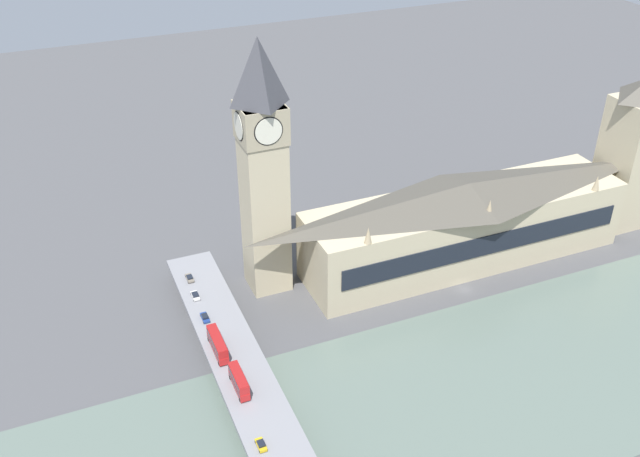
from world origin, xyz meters
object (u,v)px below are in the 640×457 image
object	(u,v)px
clock_tower	(263,164)
car_southbound_lead	(261,445)
car_northbound_tail	(190,278)
car_northbound_mid	(195,295)
parliament_hall	(465,222)
double_decker_bus_mid	(239,381)
car_northbound_lead	(205,317)
victoria_tower	(634,152)
road_bridge	(274,442)
double_decker_bus_rear	(218,344)

from	to	relation	value
clock_tower	car_southbound_lead	size ratio (longest dim) A/B	19.87
car_northbound_tail	car_southbound_lead	bearing A→B (deg)	179.32
car_northbound_mid	parliament_hall	bearing A→B (deg)	-93.30
double_decker_bus_mid	car_northbound_lead	world-z (taller)	double_decker_bus_mid
victoria_tower	clock_tower	bearing A→B (deg)	85.06
car_northbound_lead	double_decker_bus_mid	bearing A→B (deg)	-178.52
double_decker_bus_mid	car_northbound_mid	distance (m)	40.09
parliament_hall	road_bridge	world-z (taller)	parliament_hall
car_northbound_mid	car_southbound_lead	distance (m)	59.02
clock_tower	victoria_tower	distance (m)	128.23
parliament_hall	double_decker_bus_rear	world-z (taller)	parliament_hall
double_decker_bus_rear	car_northbound_lead	size ratio (longest dim) A/B	2.75
double_decker_bus_mid	car_northbound_lead	distance (m)	29.38
car_northbound_lead	parliament_hall	bearing A→B (deg)	-86.17
parliament_hall	road_bridge	distance (m)	98.68
victoria_tower	double_decker_bus_rear	distance (m)	153.55
car_northbound_lead	car_northbound_tail	world-z (taller)	car_northbound_lead
car_northbound_mid	double_decker_bus_rear	bearing A→B (deg)	179.26
double_decker_bus_rear	car_northbound_lead	bearing A→B (deg)	-1.24
clock_tower	road_bridge	size ratio (longest dim) A/B	0.48
parliament_hall	car_northbound_mid	bearing A→B (deg)	86.70
car_northbound_lead	car_southbound_lead	distance (m)	48.29
double_decker_bus_rear	parliament_hall	bearing A→B (deg)	-76.92
double_decker_bus_mid	car_northbound_tail	bearing A→B (deg)	0.14
road_bridge	double_decker_bus_rear	world-z (taller)	double_decker_bus_rear
parliament_hall	road_bridge	size ratio (longest dim) A/B	0.66
double_decker_bus_rear	road_bridge	bearing A→B (deg)	-173.79
car_northbound_mid	victoria_tower	bearing A→B (deg)	-91.86
victoria_tower	road_bridge	distance (m)	158.31
parliament_hall	double_decker_bus_mid	bearing A→B (deg)	112.35
road_bridge	double_decker_bus_rear	xyz separation A→B (m)	(32.87, 3.58, 3.78)
double_decker_bus_rear	victoria_tower	bearing A→B (deg)	-82.42
parliament_hall	victoria_tower	bearing A→B (deg)	-89.95
car_southbound_lead	double_decker_bus_mid	bearing A→B (deg)	-2.82
double_decker_bus_mid	parliament_hall	bearing A→B (deg)	-67.65
clock_tower	car_northbound_lead	xyz separation A→B (m)	(-16.80, 23.98, -34.30)
car_southbound_lead	clock_tower	bearing A→B (deg)	-20.36
car_northbound_mid	car_northbound_tail	world-z (taller)	car_northbound_mid
clock_tower	car_northbound_lead	distance (m)	45.09
road_bridge	car_southbound_lead	xyz separation A→B (m)	(-1.10, 3.44, 1.79)
clock_tower	double_decker_bus_rear	size ratio (longest dim) A/B	6.42
road_bridge	car_northbound_tail	xyz separation A→B (m)	(67.08, 2.63, 1.71)
double_decker_bus_rear	car_northbound_mid	world-z (taller)	double_decker_bus_rear
parliament_hall	double_decker_bus_rear	size ratio (longest dim) A/B	8.73
victoria_tower	car_northbound_mid	distance (m)	152.24
victoria_tower	double_decker_bus_rear	xyz separation A→B (m)	(-20.13, 151.20, -17.64)
car_northbound_lead	road_bridge	bearing A→B (deg)	-176.04
car_northbound_mid	car_southbound_lead	size ratio (longest dim) A/B	1.13
double_decker_bus_mid	car_northbound_mid	size ratio (longest dim) A/B	2.31
parliament_hall	car_southbound_lead	bearing A→B (deg)	122.08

